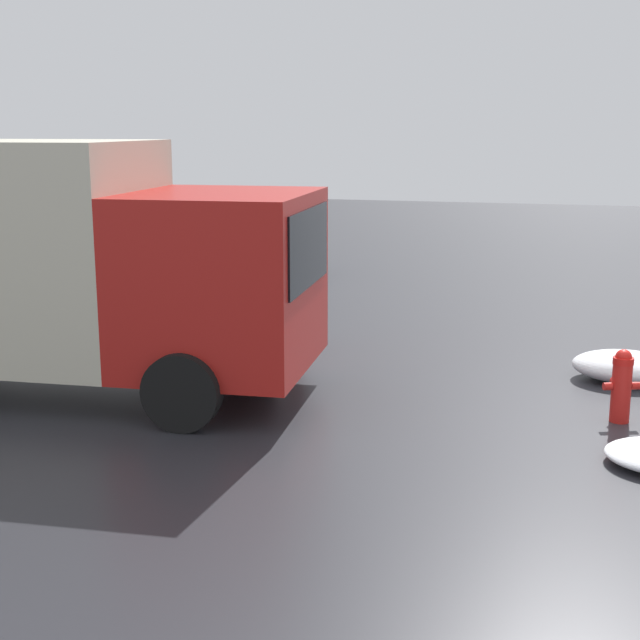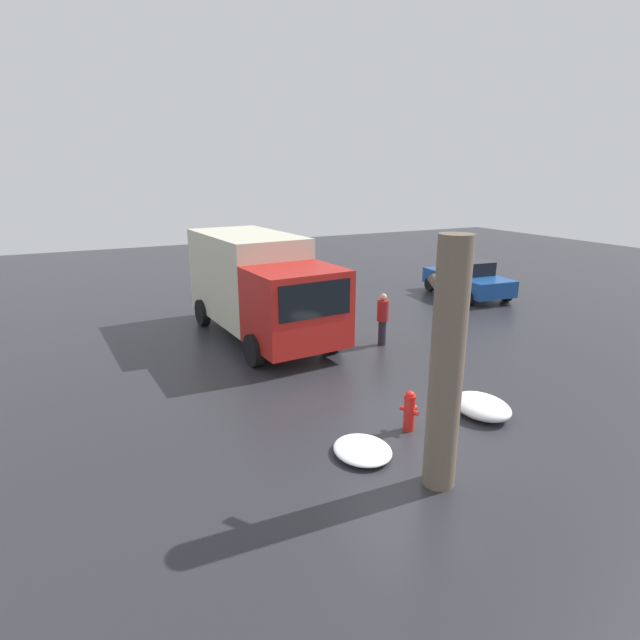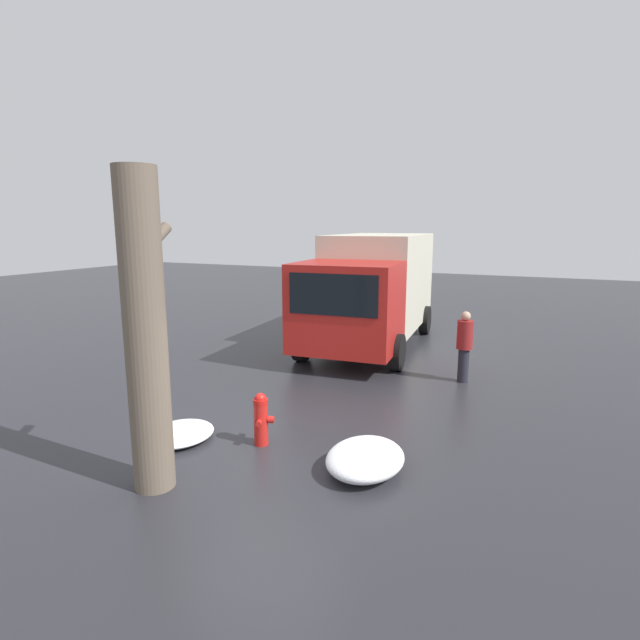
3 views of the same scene
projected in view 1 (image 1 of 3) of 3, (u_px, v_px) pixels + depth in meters
name	position (u px, v px, depth m)	size (l,w,h in m)	color
ground_plane	(619.00, 421.00, 10.36)	(60.00, 60.00, 0.00)	#28282D
fire_hydrant	(621.00, 385.00, 10.26)	(0.43, 0.34, 0.86)	red
delivery_truck	(37.00, 258.00, 11.34)	(6.94, 3.15, 3.19)	red
pedestrian	(295.00, 291.00, 13.69)	(0.35, 0.35, 1.60)	#23232D
parked_car	(227.00, 238.00, 21.04)	(4.21, 2.36, 1.52)	#194793
snow_pile_by_hydrant	(625.00, 366.00, 11.98)	(1.38, 1.09, 0.39)	white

